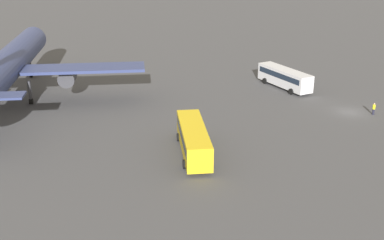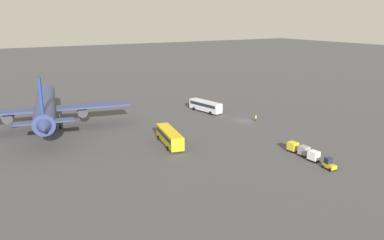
{
  "view_description": "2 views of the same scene",
  "coord_description": "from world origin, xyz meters",
  "views": [
    {
      "loc": [
        -55.56,
        41.68,
        23.4
      ],
      "look_at": [
        -5.99,
        25.91,
        3.87
      ],
      "focal_mm": 45.0,
      "sensor_mm": 36.0,
      "label": 1
    },
    {
      "loc": [
        -76.05,
        61.52,
        26.98
      ],
      "look_at": [
        -7.11,
        20.45,
        4.86
      ],
      "focal_mm": 35.0,
      "sensor_mm": 36.0,
      "label": 2
    }
  ],
  "objects": [
    {
      "name": "shuttle_bus_far",
      "position": [
        -6.75,
        25.98,
        1.94
      ],
      "size": [
        12.72,
        5.13,
        3.23
      ],
      "rotation": [
        0.0,
        0.0,
        -0.19
      ],
      "color": "gold",
      "rests_on": "ground"
    },
    {
      "name": "cargo_cart_yellow",
      "position": [
        -23.92,
        6.16,
        1.19
      ],
      "size": [
        2.09,
        1.79,
        2.06
      ],
      "rotation": [
        0.0,
        0.0,
        0.06
      ],
      "color": "#38383D",
      "rests_on": "ground"
    },
    {
      "name": "airplane",
      "position": [
        19.74,
        46.62,
        5.8
      ],
      "size": [
        47.01,
        40.76,
        15.43
      ],
      "rotation": [
        0.0,
        0.0,
        -0.19
      ],
      "color": "navy",
      "rests_on": "ground"
    },
    {
      "name": "cargo_cart_white",
      "position": [
        -29.89,
        6.64,
        1.19
      ],
      "size": [
        2.09,
        1.79,
        2.06
      ],
      "rotation": [
        0.0,
        0.0,
        0.06
      ],
      "color": "#38383D",
      "rests_on": "ground"
    },
    {
      "name": "baggage_tug",
      "position": [
        -33.99,
        7.16,
        0.94
      ],
      "size": [
        2.52,
        1.85,
        2.1
      ],
      "rotation": [
        0.0,
        0.0,
        -0.1
      ],
      "color": "gold",
      "rests_on": "ground"
    },
    {
      "name": "cargo_cart_grey",
      "position": [
        -26.9,
        6.11,
        1.19
      ],
      "size": [
        2.09,
        1.79,
        2.06
      ],
      "rotation": [
        0.0,
        0.0,
        0.06
      ],
      "color": "#38383D",
      "rests_on": "ground"
    },
    {
      "name": "ground_plane",
      "position": [
        0.0,
        0.0,
        0.0
      ],
      "size": [
        600.0,
        600.0,
        0.0
      ],
      "primitive_type": "plane",
      "color": "#424244"
    },
    {
      "name": "shuttle_bus_near",
      "position": [
        13.9,
        3.32,
        1.93
      ],
      "size": [
        11.76,
        4.65,
        3.22
      ],
      "rotation": [
        0.0,
        0.0,
        0.18
      ],
      "color": "silver",
      "rests_on": "ground"
    },
    {
      "name": "worker_person",
      "position": [
        -1.91,
        -2.53,
        0.87
      ],
      "size": [
        0.38,
        0.38,
        1.74
      ],
      "color": "#1E1E2D",
      "rests_on": "ground"
    }
  ]
}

